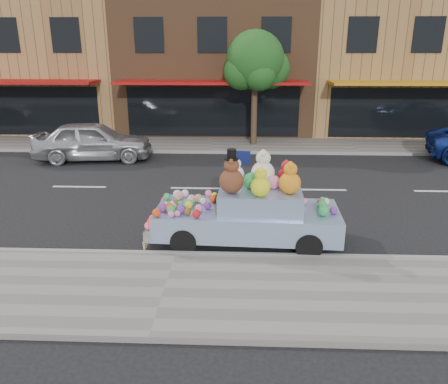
{
  "coord_description": "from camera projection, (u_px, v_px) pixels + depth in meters",
  "views": [
    {
      "loc": [
        1.43,
        -13.76,
        4.49
      ],
      "look_at": [
        1.04,
        -4.08,
        1.25
      ],
      "focal_mm": 35.0,
      "sensor_mm": 36.0,
      "label": 1
    }
  ],
  "objects": [
    {
      "name": "near_kerb",
      "position": [
        176.0,
        255.0,
        9.76
      ],
      "size": [
        60.0,
        0.12,
        0.13
      ],
      "primitive_type": "cube",
      "color": "gray",
      "rests_on": "ground"
    },
    {
      "name": "ground",
      "position": [
        198.0,
        188.0,
        14.52
      ],
      "size": [
        120.0,
        120.0,
        0.0
      ],
      "primitive_type": "plane",
      "color": "black",
      "rests_on": "ground"
    },
    {
      "name": "storefront_right",
      "position": [
        396.0,
        62.0,
        24.33
      ],
      "size": [
        10.0,
        9.8,
        7.3
      ],
      "color": "#9B7141",
      "rests_on": "ground"
    },
    {
      "name": "near_sidewalk",
      "position": [
        165.0,
        290.0,
        8.34
      ],
      "size": [
        60.0,
        3.0,
        0.12
      ],
      "primitive_type": "cube",
      "color": "gray",
      "rests_on": "ground"
    },
    {
      "name": "car_silver",
      "position": [
        93.0,
        141.0,
        17.91
      ],
      "size": [
        4.92,
        2.46,
        1.61
      ],
      "primitive_type": "imported",
      "rotation": [
        0.0,
        0.0,
        1.69
      ],
      "color": "silver",
      "rests_on": "ground"
    },
    {
      "name": "street_tree",
      "position": [
        256.0,
        65.0,
        19.48
      ],
      "size": [
        3.0,
        2.7,
        5.22
      ],
      "color": "#38281C",
      "rests_on": "ground"
    },
    {
      "name": "storefront_mid",
      "position": [
        217.0,
        62.0,
        24.71
      ],
      "size": [
        10.0,
        9.8,
        7.3
      ],
      "color": "brown",
      "rests_on": "ground"
    },
    {
      "name": "far_kerb",
      "position": [
        209.0,
        152.0,
        19.23
      ],
      "size": [
        60.0,
        0.12,
        0.13
      ],
      "primitive_type": "cube",
      "color": "gray",
      "rests_on": "ground"
    },
    {
      "name": "art_car",
      "position": [
        248.0,
        210.0,
        10.32
      ],
      "size": [
        4.56,
        1.95,
        2.35
      ],
      "rotation": [
        0.0,
        0.0,
        -0.04
      ],
      "color": "black",
      "rests_on": "ground"
    },
    {
      "name": "far_sidewalk",
      "position": [
        211.0,
        145.0,
        20.66
      ],
      "size": [
        60.0,
        3.0,
        0.12
      ],
      "primitive_type": "cube",
      "color": "gray",
      "rests_on": "ground"
    },
    {
      "name": "storefront_left",
      "position": [
        44.0,
        62.0,
        25.09
      ],
      "size": [
        10.0,
        9.8,
        7.3
      ],
      "color": "#9B7141",
      "rests_on": "ground"
    }
  ]
}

